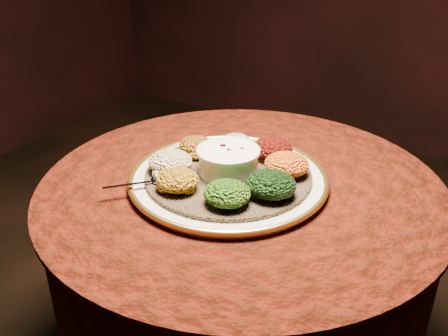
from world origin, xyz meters
The scene contains 13 objects.
table centered at (0.00, 0.00, 0.55)m, with size 0.96×0.96×0.73m.
platter centered at (-0.03, -0.02, 0.75)m, with size 0.54×0.54×0.02m.
injera centered at (-0.03, -0.02, 0.76)m, with size 0.39×0.39×0.01m, color olive.
stew_bowl centered at (-0.03, -0.02, 0.80)m, with size 0.15×0.15×0.06m.
spoon centered at (-0.15, -0.15, 0.77)m, with size 0.11×0.11×0.01m.
portion_ayib centered at (-0.07, 0.11, 0.78)m, with size 0.08×0.07×0.04m, color silver.
portion_kitfo centered at (0.03, 0.10, 0.79)m, with size 0.10×0.10×0.05m, color black.
portion_tikil centered at (0.09, 0.04, 0.79)m, with size 0.10×0.10×0.05m, color #B66E0F.
portion_gomen centered at (0.10, -0.06, 0.79)m, with size 0.11×0.10×0.05m, color black.
portion_mixveg centered at (0.04, -0.14, 0.79)m, with size 0.10×0.10×0.05m, color #AD380B.
portion_kik centered at (-0.08, -0.14, 0.79)m, with size 0.10×0.09×0.05m, color #A35F0E.
portion_timatim centered at (-0.15, -0.08, 0.79)m, with size 0.10×0.10×0.05m, color maroon.
portion_shiro centered at (-0.15, 0.03, 0.78)m, with size 0.09×0.08×0.04m, color #8C5510.
Camera 1 is at (0.48, -0.91, 1.32)m, focal length 40.00 mm.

